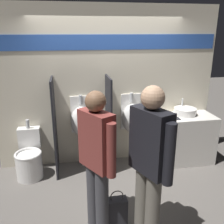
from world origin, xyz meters
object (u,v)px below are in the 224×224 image
at_px(urinal_near_counter, 82,121).
at_px(shopping_bag, 117,211).
at_px(toilet, 29,159).
at_px(urinal_far, 132,118).
at_px(person_with_lanyard, 97,158).
at_px(cell_phone, 177,118).
at_px(person_in_vest, 149,161).
at_px(sink_basin, 185,111).

distance_m(urinal_near_counter, shopping_bag, 1.67).
distance_m(urinal_near_counter, toilet, 1.04).
bearing_deg(toilet, shopping_bag, -48.01).
distance_m(urinal_far, person_with_lanyard, 1.71).
bearing_deg(urinal_far, cell_phone, -19.55).
distance_m(toilet, person_in_vest, 2.27).
bearing_deg(cell_phone, person_with_lanyard, -140.60).
bearing_deg(sink_basin, toilet, -177.78).
distance_m(cell_phone, person_with_lanyard, 1.97).
xyz_separation_m(urinal_near_counter, person_in_vest, (0.60, -1.77, 0.16)).
xyz_separation_m(urinal_near_counter, shopping_bag, (0.31, -1.51, -0.65)).
bearing_deg(urinal_near_counter, cell_phone, -9.08).
height_order(urinal_far, shopping_bag, urinal_far).
xyz_separation_m(sink_basin, person_with_lanyard, (-1.74, -1.42, 0.01)).
relative_size(sink_basin, person_in_vest, 0.22).
distance_m(person_with_lanyard, shopping_bag, 0.79).
distance_m(urinal_far, person_in_vest, 1.80).
bearing_deg(urinal_far, urinal_near_counter, 180.00).
relative_size(cell_phone, urinal_near_counter, 0.11).
distance_m(person_in_vest, shopping_bag, 0.89).
distance_m(cell_phone, urinal_far, 0.76).
bearing_deg(urinal_far, person_with_lanyard, -118.04).
distance_m(cell_phone, toilet, 2.54).
relative_size(sink_basin, toilet, 0.43).
distance_m(urinal_near_counter, urinal_far, 0.88).
bearing_deg(urinal_near_counter, toilet, -167.83).
distance_m(sink_basin, person_in_vest, 2.08).
relative_size(cell_phone, person_with_lanyard, 0.08).
xyz_separation_m(cell_phone, person_with_lanyard, (-1.52, -1.25, 0.07)).
relative_size(urinal_near_counter, toilet, 1.40).
bearing_deg(sink_basin, person_in_vest, -125.84).
distance_m(urinal_far, toilet, 1.84).
distance_m(urinal_far, shopping_bag, 1.74).
height_order(urinal_near_counter, person_with_lanyard, person_with_lanyard).
bearing_deg(sink_basin, cell_phone, -142.14).
relative_size(sink_basin, urinal_near_counter, 0.31).
relative_size(sink_basin, person_with_lanyard, 0.23).
height_order(cell_phone, urinal_near_counter, urinal_near_counter).
bearing_deg(person_with_lanyard, toilet, 4.75).
bearing_deg(person_in_vest, urinal_far, -33.10).
xyz_separation_m(toilet, person_with_lanyard, (0.96, -1.31, 0.64)).
bearing_deg(sink_basin, urinal_far, 174.83).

